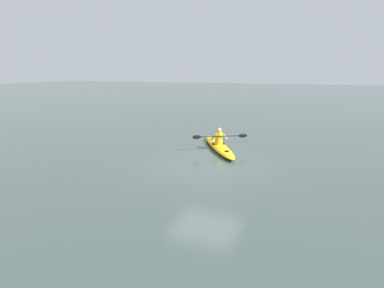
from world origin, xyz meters
TOP-DOWN VIEW (x-y plane):
  - ground_plane at (0.00, 0.00)m, footprint 160.00×160.00m
  - kayak at (0.48, -2.69)m, footprint 3.11×4.33m
  - kayaker at (0.44, -2.63)m, footprint 2.08×1.36m

SIDE VIEW (x-z plane):
  - ground_plane at x=0.00m, z-range 0.00..0.00m
  - kayak at x=0.48m, z-range 0.00..0.25m
  - kayaker at x=0.44m, z-range 0.20..0.91m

